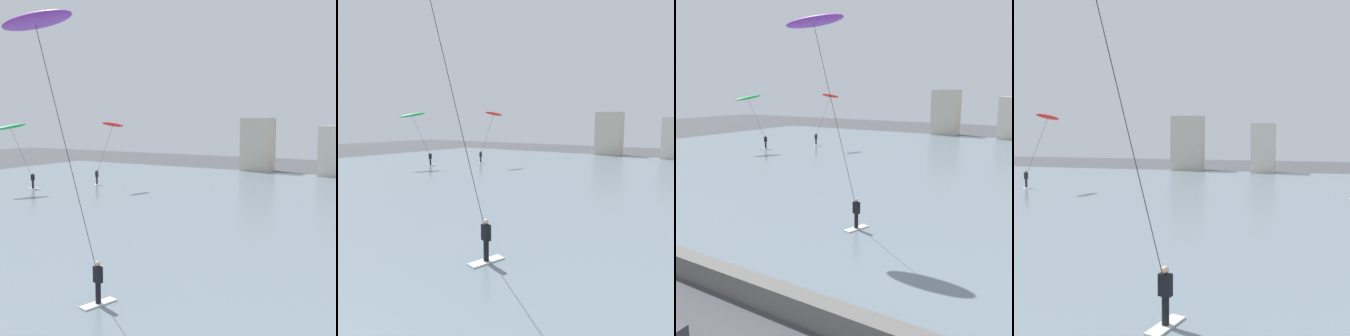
# 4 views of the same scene
# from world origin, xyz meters

# --- Properties ---
(water_bay) EXTENTS (84.00, 52.00, 0.10)m
(water_bay) POSITION_xyz_m (0.00, 30.68, 0.05)
(water_bay) COLOR slate
(water_bay) RESTS_ON ground
(far_shore_buildings) EXTENTS (31.54, 5.63, 7.21)m
(far_shore_buildings) POSITION_xyz_m (3.87, 57.75, 3.14)
(far_shore_buildings) COLOR beige
(far_shore_buildings) RESTS_ON ground
(kitesurfer_red) EXTENTS (4.21, 2.79, 6.74)m
(kitesurfer_red) POSITION_xyz_m (-18.00, 34.96, 5.65)
(kitesurfer_red) COLOR silver
(kitesurfer_red) RESTS_ON water_bay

